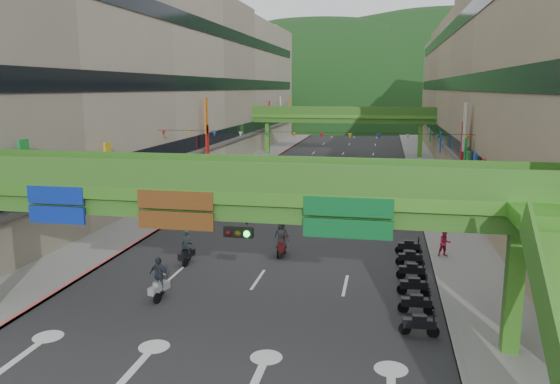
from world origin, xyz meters
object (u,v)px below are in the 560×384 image
object	(u,v)px
car_yellow	(344,173)
pedestrian_red	(445,246)
scooter_rider_near	(186,249)
scooter_rider_mid	(349,194)
car_silver	(273,168)
overpass_near	(241,210)

from	to	relation	value
car_yellow	pedestrian_red	world-z (taller)	pedestrian_red
scooter_rider_near	pedestrian_red	bearing A→B (deg)	14.72
scooter_rider_mid	car_silver	size ratio (longest dim) A/B	0.42
scooter_rider_near	scooter_rider_mid	distance (m)	19.14
scooter_rider_mid	pedestrian_red	size ratio (longest dim) A/B	1.20
scooter_rider_near	scooter_rider_mid	bearing A→B (deg)	65.70
overpass_near	scooter_rider_near	world-z (taller)	overpass_near
scooter_rider_near	car_yellow	distance (m)	31.81
scooter_rider_near	car_yellow	size ratio (longest dim) A/B	0.53
scooter_rider_near	pedestrian_red	xyz separation A→B (m)	(14.32, 3.76, -0.12)
overpass_near	car_silver	distance (m)	41.97
car_yellow	pedestrian_red	bearing A→B (deg)	-73.93
scooter_rider_near	car_yellow	world-z (taller)	scooter_rider_near
car_silver	pedestrian_red	bearing A→B (deg)	-69.69
overpass_near	car_yellow	distance (m)	39.82
scooter_rider_mid	car_silver	world-z (taller)	scooter_rider_mid
scooter_rider_near	car_silver	xyz separation A→B (m)	(-1.79, 32.72, -0.17)
pedestrian_red	car_yellow	bearing A→B (deg)	90.18
pedestrian_red	scooter_rider_near	bearing A→B (deg)	178.73
overpass_near	scooter_rider_mid	bearing A→B (deg)	84.65
scooter_rider_mid	pedestrian_red	distance (m)	15.13
overpass_near	car_silver	xyz separation A→B (m)	(-7.25, 41.10, -4.49)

